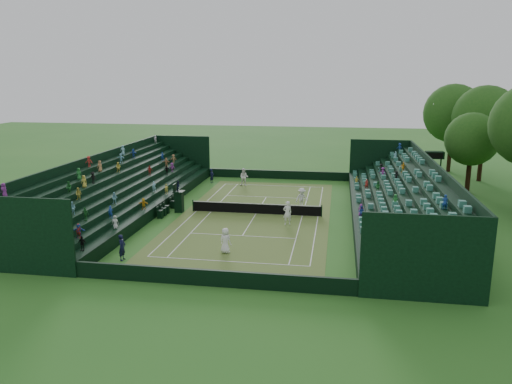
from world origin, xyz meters
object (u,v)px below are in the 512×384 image
Objects in this scene: umpire_chair at (179,199)px; player_far_west at (244,177)px; player_near_west at (225,241)px; player_near_east at (287,213)px; player_far_east at (302,198)px; tennis_net at (256,208)px.

umpire_chair reaches higher than player_far_west.
player_near_west is at bearing -56.39° from umpire_chair.
player_near_east is 5.47m from player_far_east.
player_far_east is (7.09, -8.72, -0.03)m from player_far_west.
player_far_west reaches higher than player_far_east.
player_near_east is at bearing -93.68° from player_near_west.
tennis_net is 4.07× the size of umpire_chair.
umpire_chair reaches higher than tennis_net.
player_near_east is (10.02, -2.36, -0.23)m from umpire_chair.
tennis_net is 6.53× the size of player_near_west.
player_far_east is at bearing 15.81° from umpire_chair.
player_near_east reaches higher than tennis_net.
player_near_west is 0.92× the size of player_far_east.
umpire_chair is 1.61× the size of player_near_west.
umpire_chair is 11.76m from player_near_west.
player_far_east is at bearing -48.98° from player_far_west.
player_near_west is 21.75m from player_far_west.
tennis_net is 10.28m from player_near_west.
tennis_net is 4.66m from player_far_east.
umpire_chair is 1.45× the size of player_far_west.
player_near_west is at bearing 45.24° from player_near_east.
player_near_west is (-0.43, -10.27, 0.37)m from tennis_net.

